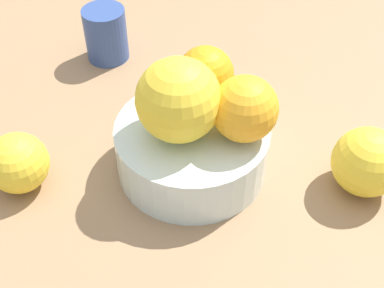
{
  "coord_description": "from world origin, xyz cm",
  "views": [
    {
      "loc": [
        24.47,
        -30.07,
        42.6
      ],
      "look_at": [
        0.0,
        0.0,
        3.49
      ],
      "focal_mm": 48.14,
      "sensor_mm": 36.0,
      "label": 1
    }
  ],
  "objects_px": {
    "orange_in_bowl_0": "(179,100)",
    "ceramic_cup": "(106,34)",
    "orange_in_bowl_2": "(245,109)",
    "orange_in_bowl_1": "(205,74)",
    "orange_loose_1": "(367,162)",
    "fruit_bowl": "(192,149)",
    "orange_loose_0": "(18,163)"
  },
  "relations": [
    {
      "from": "orange_in_bowl_0",
      "to": "ceramic_cup",
      "type": "height_order",
      "value": "orange_in_bowl_0"
    },
    {
      "from": "orange_in_bowl_2",
      "to": "orange_in_bowl_1",
      "type": "bearing_deg",
      "value": 161.72
    },
    {
      "from": "orange_in_bowl_1",
      "to": "orange_loose_1",
      "type": "height_order",
      "value": "orange_in_bowl_1"
    },
    {
      "from": "orange_in_bowl_2",
      "to": "ceramic_cup",
      "type": "xyz_separation_m",
      "value": [
        -0.27,
        0.06,
        -0.06
      ]
    },
    {
      "from": "fruit_bowl",
      "to": "orange_loose_0",
      "type": "distance_m",
      "value": 0.18
    },
    {
      "from": "orange_in_bowl_0",
      "to": "orange_loose_0",
      "type": "xyz_separation_m",
      "value": [
        -0.12,
        -0.12,
        -0.07
      ]
    },
    {
      "from": "orange_in_bowl_1",
      "to": "orange_loose_1",
      "type": "distance_m",
      "value": 0.19
    },
    {
      "from": "fruit_bowl",
      "to": "orange_in_bowl_0",
      "type": "relative_size",
      "value": 1.91
    },
    {
      "from": "orange_in_bowl_1",
      "to": "orange_loose_1",
      "type": "xyz_separation_m",
      "value": [
        0.18,
        0.04,
        -0.05
      ]
    },
    {
      "from": "orange_in_bowl_0",
      "to": "orange_in_bowl_2",
      "type": "xyz_separation_m",
      "value": [
        0.05,
        0.04,
        -0.01
      ]
    },
    {
      "from": "orange_in_bowl_0",
      "to": "orange_loose_1",
      "type": "distance_m",
      "value": 0.21
    },
    {
      "from": "fruit_bowl",
      "to": "orange_in_bowl_2",
      "type": "xyz_separation_m",
      "value": [
        0.05,
        0.03,
        0.06
      ]
    },
    {
      "from": "orange_in_bowl_2",
      "to": "ceramic_cup",
      "type": "height_order",
      "value": "orange_in_bowl_2"
    },
    {
      "from": "orange_in_bowl_1",
      "to": "ceramic_cup",
      "type": "distance_m",
      "value": 0.21
    },
    {
      "from": "fruit_bowl",
      "to": "orange_loose_0",
      "type": "height_order",
      "value": "orange_loose_0"
    },
    {
      "from": "orange_in_bowl_2",
      "to": "ceramic_cup",
      "type": "distance_m",
      "value": 0.28
    },
    {
      "from": "fruit_bowl",
      "to": "orange_in_bowl_2",
      "type": "distance_m",
      "value": 0.08
    },
    {
      "from": "orange_in_bowl_1",
      "to": "orange_in_bowl_2",
      "type": "xyz_separation_m",
      "value": [
        0.07,
        -0.02,
        0.0
      ]
    },
    {
      "from": "orange_in_bowl_0",
      "to": "orange_in_bowl_2",
      "type": "height_order",
      "value": "orange_in_bowl_0"
    },
    {
      "from": "orange_in_bowl_1",
      "to": "orange_loose_1",
      "type": "bearing_deg",
      "value": 13.85
    },
    {
      "from": "fruit_bowl",
      "to": "orange_loose_1",
      "type": "height_order",
      "value": "orange_loose_1"
    },
    {
      "from": "fruit_bowl",
      "to": "orange_in_bowl_1",
      "type": "bearing_deg",
      "value": 113.4
    },
    {
      "from": "orange_in_bowl_2",
      "to": "orange_loose_0",
      "type": "xyz_separation_m",
      "value": [
        -0.17,
        -0.16,
        -0.06
      ]
    },
    {
      "from": "orange_in_bowl_0",
      "to": "orange_loose_0",
      "type": "distance_m",
      "value": 0.18
    },
    {
      "from": "orange_loose_0",
      "to": "ceramic_cup",
      "type": "relative_size",
      "value": 0.89
    },
    {
      "from": "ceramic_cup",
      "to": "orange_loose_1",
      "type": "bearing_deg",
      "value": 0.69
    },
    {
      "from": "orange_loose_0",
      "to": "orange_in_bowl_0",
      "type": "bearing_deg",
      "value": 45.94
    },
    {
      "from": "orange_in_bowl_0",
      "to": "orange_in_bowl_2",
      "type": "distance_m",
      "value": 0.07
    },
    {
      "from": "orange_in_bowl_1",
      "to": "ceramic_cup",
      "type": "height_order",
      "value": "orange_in_bowl_1"
    },
    {
      "from": "orange_loose_1",
      "to": "fruit_bowl",
      "type": "bearing_deg",
      "value": -149.64
    },
    {
      "from": "orange_in_bowl_0",
      "to": "orange_loose_0",
      "type": "bearing_deg",
      "value": -134.06
    },
    {
      "from": "orange_in_bowl_1",
      "to": "ceramic_cup",
      "type": "relative_size",
      "value": 0.85
    }
  ]
}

